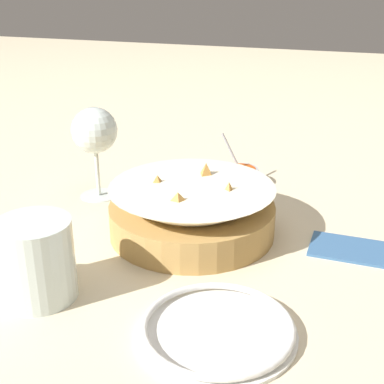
{
  "coord_description": "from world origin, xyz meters",
  "views": [
    {
      "loc": [
        -0.23,
        0.73,
        0.38
      ],
      "look_at": [
        0.01,
        0.03,
        0.07
      ],
      "focal_mm": 50.0,
      "sensor_mm": 36.0,
      "label": 1
    }
  ],
  "objects_px": {
    "sauce_cup": "(241,176)",
    "wine_glass": "(95,133)",
    "beer_mug": "(36,262)",
    "side_plate": "(218,329)",
    "food_basket": "(192,212)"
  },
  "relations": [
    {
      "from": "sauce_cup",
      "to": "side_plate",
      "type": "distance_m",
      "value": 0.45
    },
    {
      "from": "food_basket",
      "to": "beer_mug",
      "type": "bearing_deg",
      "value": 60.52
    },
    {
      "from": "beer_mug",
      "to": "wine_glass",
      "type": "bearing_deg",
      "value": -75.72
    },
    {
      "from": "wine_glass",
      "to": "beer_mug",
      "type": "relative_size",
      "value": 1.21
    },
    {
      "from": "wine_glass",
      "to": "beer_mug",
      "type": "xyz_separation_m",
      "value": [
        -0.08,
        0.31,
        -0.07
      ]
    },
    {
      "from": "sauce_cup",
      "to": "wine_glass",
      "type": "relative_size",
      "value": 0.61
    },
    {
      "from": "food_basket",
      "to": "wine_glass",
      "type": "relative_size",
      "value": 1.56
    },
    {
      "from": "sauce_cup",
      "to": "food_basket",
      "type": "bearing_deg",
      "value": 83.73
    },
    {
      "from": "food_basket",
      "to": "side_plate",
      "type": "distance_m",
      "value": 0.25
    },
    {
      "from": "sauce_cup",
      "to": "side_plate",
      "type": "xyz_separation_m",
      "value": [
        -0.08,
        0.44,
        -0.01
      ]
    },
    {
      "from": "food_basket",
      "to": "beer_mug",
      "type": "distance_m",
      "value": 0.26
    },
    {
      "from": "food_basket",
      "to": "sauce_cup",
      "type": "bearing_deg",
      "value": -96.27
    },
    {
      "from": "food_basket",
      "to": "sauce_cup",
      "type": "relative_size",
      "value": 2.58
    },
    {
      "from": "food_basket",
      "to": "wine_glass",
      "type": "bearing_deg",
      "value": -22.43
    },
    {
      "from": "food_basket",
      "to": "sauce_cup",
      "type": "xyz_separation_m",
      "value": [
        -0.02,
        -0.22,
        -0.02
      ]
    }
  ]
}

